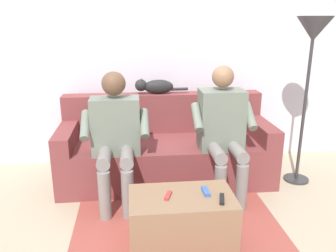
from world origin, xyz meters
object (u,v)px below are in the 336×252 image
remote_blue (206,191)px  remote_black (222,199)px  coffee_table (182,220)px  floor_lamp (312,42)px  couch (166,149)px  person_left_seated (223,126)px  cat_on_backrest (154,86)px  remote_red (168,195)px  person_right_seated (115,132)px

remote_blue → remote_black: remote_blue is taller
coffee_table → floor_lamp: bearing=-145.5°
coffee_table → floor_lamp: floor_lamp is taller
couch → person_left_seated: size_ratio=1.76×
couch → cat_on_backrest: bearing=-70.8°
coffee_table → couch: bearing=-90.0°
coffee_table → cat_on_backrest: cat_on_backrest is taller
couch → remote_red: size_ratio=17.37×
couch → remote_blue: couch is taller
person_right_seated → remote_black: (-0.72, 0.79, -0.24)m
coffee_table → remote_blue: (-0.17, -0.02, 0.20)m
coffee_table → remote_blue: bearing=-171.9°
person_right_seated → remote_red: person_right_seated is taller
couch → person_left_seated: (-0.47, 0.38, 0.35)m
cat_on_backrest → remote_black: 1.57m
couch → person_right_seated: bearing=41.3°
person_left_seated → remote_black: 0.88m
person_right_seated → remote_blue: 0.96m
cat_on_backrest → coffee_table: bearing=93.6°
person_right_seated → cat_on_backrest: (-0.38, -0.66, 0.26)m
cat_on_backrest → remote_blue: cat_on_backrest is taller
floor_lamp → remote_red: bearing=32.6°
person_right_seated → remote_red: bearing=117.6°
person_left_seated → remote_blue: 0.81m
person_left_seated → remote_black: person_left_seated is taller
person_left_seated → person_right_seated: 0.93m
cat_on_backrest → floor_lamp: 1.52m
floor_lamp → person_right_seated: bearing=5.6°
person_right_seated → floor_lamp: floor_lamp is taller
cat_on_backrest → remote_red: (0.01, 1.37, -0.50)m
cat_on_backrest → floor_lamp: size_ratio=0.35×
coffee_table → remote_black: (-0.26, 0.09, 0.20)m
remote_red → remote_black: (-0.35, 0.09, 0.00)m
remote_blue → coffee_table: bearing=96.2°
coffee_table → person_left_seated: bearing=-122.4°
coffee_table → person_left_seated: person_left_seated is taller
person_right_seated → cat_on_backrest: bearing=-119.9°
couch → coffee_table: (0.00, 1.12, -0.10)m
remote_red → floor_lamp: bearing=-38.3°
remote_black → floor_lamp: floor_lamp is taller
person_right_seated → remote_black: person_right_seated is taller
person_right_seated → remote_red: (-0.37, 0.71, -0.24)m
couch → remote_black: 1.23m
remote_black → floor_lamp: size_ratio=0.09×
person_left_seated → person_right_seated: size_ratio=1.03×
person_left_seated → person_right_seated: bearing=1.6°
remote_red → floor_lamp: (-1.38, -0.88, 0.96)m
remote_red → floor_lamp: 1.89m
coffee_table → remote_red: (0.10, 0.00, 0.20)m
cat_on_backrest → remote_red: size_ratio=4.62×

